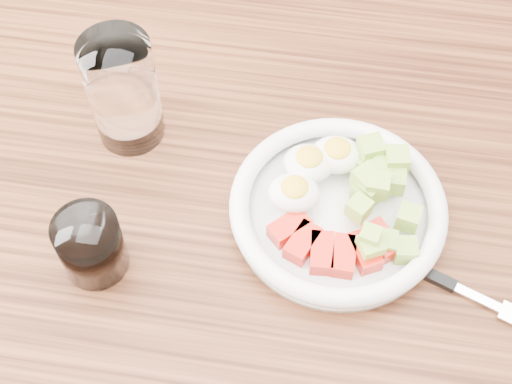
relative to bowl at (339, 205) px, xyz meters
The scene contains 5 objects.
dining_table 0.15m from the bowl, behind, with size 1.50×0.90×0.77m.
bowl is the anchor object (origin of this frame).
fork 0.13m from the bowl, 29.57° to the right, with size 0.19×0.08×0.01m.
water_glass 0.28m from the bowl, 162.70° to the left, with size 0.08×0.08×0.15m, color white.
coffee_glass 0.27m from the bowl, 158.04° to the right, with size 0.07×0.07×0.08m.
Camera 1 is at (0.06, -0.41, 1.47)m, focal length 50.00 mm.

